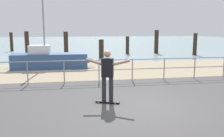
# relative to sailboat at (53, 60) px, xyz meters

# --- Properties ---
(ground_plane) EXTENTS (24.00, 10.00, 0.04)m
(ground_plane) POSITION_rel_sailboat_xyz_m (2.99, -9.02, -0.52)
(ground_plane) COLOR #474444
(ground_plane) RESTS_ON ground
(beach_strip) EXTENTS (24.00, 6.00, 0.04)m
(beach_strip) POSITION_rel_sailboat_xyz_m (2.99, -1.02, -0.52)
(beach_strip) COLOR tan
(beach_strip) RESTS_ON ground
(sea_surface) EXTENTS (72.00, 50.00, 0.04)m
(sea_surface) POSITION_rel_sailboat_xyz_m (2.99, 26.98, -0.52)
(sea_surface) COLOR #849EA3
(sea_surface) RESTS_ON ground
(railing_fence) EXTENTS (13.80, 0.05, 1.05)m
(railing_fence) POSITION_rel_sailboat_xyz_m (1.51, -4.42, 0.18)
(railing_fence) COLOR gray
(railing_fence) RESTS_ON ground
(sailboat) EXTENTS (4.97, 1.50, 4.70)m
(sailboat) POSITION_rel_sailboat_xyz_m (0.00, 0.00, 0.00)
(sailboat) COLOR #335184
(sailboat) RESTS_ON ground
(skateboard) EXTENTS (0.81, 0.50, 0.08)m
(skateboard) POSITION_rel_sailboat_xyz_m (2.18, -7.51, -0.45)
(skateboard) COLOR black
(skateboard) RESTS_ON ground
(skateboarder) EXTENTS (1.37, 0.65, 1.65)m
(skateboarder) POSITION_rel_sailboat_xyz_m (2.18, -7.51, 0.50)
(skateboarder) COLOR #26262B
(skateboarder) RESTS_ON skateboard
(groyne_post_0) EXTENTS (0.31, 0.31, 1.96)m
(groyne_post_0) POSITION_rel_sailboat_xyz_m (-4.92, 11.90, 0.46)
(groyne_post_0) COLOR #332319
(groyne_post_0) RESTS_ON ground
(groyne_post_1) EXTENTS (0.31, 0.31, 2.17)m
(groyne_post_1) POSITION_rel_sailboat_xyz_m (-2.10, 4.01, 0.57)
(groyne_post_1) COLOR #332319
(groyne_post_1) RESTS_ON ground
(groyne_post_2) EXTENTS (0.37, 0.37, 2.11)m
(groyne_post_2) POSITION_rel_sailboat_xyz_m (0.72, 6.21, 0.53)
(groyne_post_2) COLOR #332319
(groyne_post_2) RESTS_ON ground
(groyne_post_3) EXTENTS (0.40, 0.40, 1.50)m
(groyne_post_3) POSITION_rel_sailboat_xyz_m (3.54, 4.63, 0.23)
(groyne_post_3) COLOR #332319
(groyne_post_3) RESTS_ON ground
(groyne_post_4) EXTENTS (0.32, 0.32, 1.63)m
(groyne_post_4) POSITION_rel_sailboat_xyz_m (6.36, 7.35, 0.30)
(groyne_post_4) COLOR #332319
(groyne_post_4) RESTS_ON ground
(groyne_post_5) EXTENTS (0.38, 0.38, 2.21)m
(groyne_post_5) POSITION_rel_sailboat_xyz_m (9.18, 7.32, 0.59)
(groyne_post_5) COLOR #332319
(groyne_post_5) RESTS_ON ground
(groyne_post_6) EXTENTS (0.34, 0.34, 1.96)m
(groyne_post_6) POSITION_rel_sailboat_xyz_m (12.00, 5.19, 0.46)
(groyne_post_6) COLOR #332319
(groyne_post_6) RESTS_ON ground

